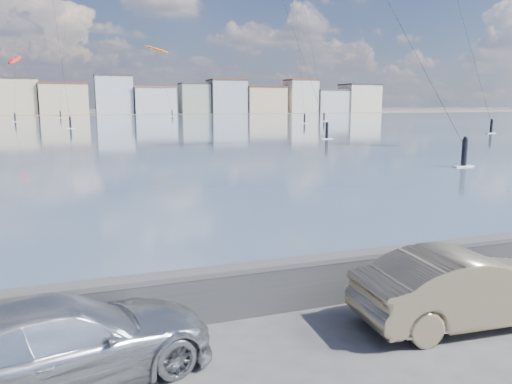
# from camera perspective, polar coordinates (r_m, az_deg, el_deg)

# --- Properties ---
(bay_water) EXTENTS (500.00, 177.00, 0.00)m
(bay_water) POSITION_cam_1_polar(r_m,az_deg,el_deg) (97.68, -18.32, 7.25)
(bay_water) COLOR #3F4D66
(bay_water) RESTS_ON ground
(far_shore_strip) EXTENTS (500.00, 60.00, 0.00)m
(far_shore_strip) POSITION_cam_1_polar(r_m,az_deg,el_deg) (206.11, -19.20, 8.47)
(far_shore_strip) COLOR #4C473D
(far_shore_strip) RESTS_ON ground
(seawall) EXTENTS (400.00, 0.36, 1.08)m
(seawall) POSITION_cam_1_polar(r_m,az_deg,el_deg) (9.79, -3.00, -11.00)
(seawall) COLOR #28282B
(seawall) RESTS_ON ground
(far_buildings) EXTENTS (240.79, 13.26, 14.60)m
(far_buildings) POSITION_cam_1_polar(r_m,az_deg,el_deg) (192.11, -18.85, 10.20)
(far_buildings) COLOR silver
(far_buildings) RESTS_ON ground
(car_silver) EXTENTS (4.93, 3.03, 1.33)m
(car_silver) POSITION_cam_1_polar(r_m,az_deg,el_deg) (8.09, -21.47, -15.82)
(car_silver) COLOR #AAADB1
(car_silver) RESTS_ON ground
(car_champagne) EXTENTS (4.35, 1.76, 1.40)m
(car_champagne) POSITION_cam_1_polar(r_m,az_deg,el_deg) (10.30, 22.88, -10.02)
(car_champagne) COLOR tan
(car_champagne) RESTS_ON ground
(kitesurfer_3) EXTENTS (3.72, 20.95, 16.27)m
(kitesurfer_3) POSITION_cam_1_polar(r_m,az_deg,el_deg) (137.50, -25.86, 13.36)
(kitesurfer_3) COLOR red
(kitesurfer_3) RESTS_ON ground
(kitesurfer_11) EXTENTS (8.28, 12.53, 22.53)m
(kitesurfer_11) POSITION_cam_1_polar(r_m,az_deg,el_deg) (166.51, -11.34, 15.58)
(kitesurfer_11) COLOR orange
(kitesurfer_11) RESTS_ON ground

